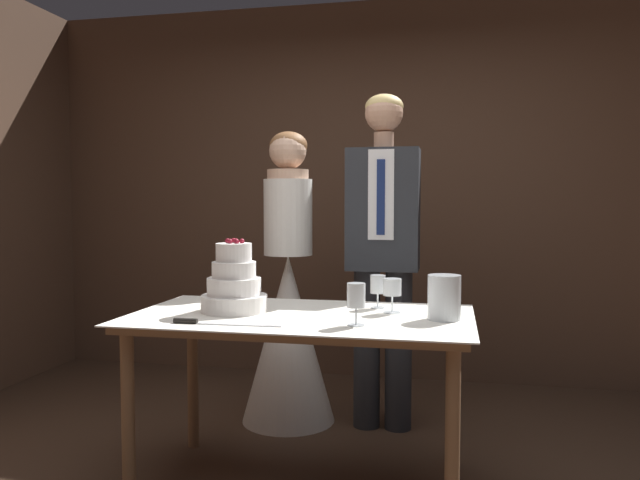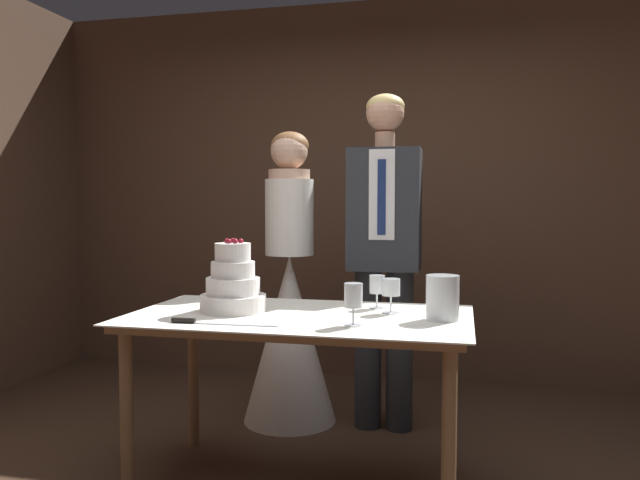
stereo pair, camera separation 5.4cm
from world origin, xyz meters
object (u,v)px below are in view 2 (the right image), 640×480
at_px(wine_glass_middle, 377,285).
at_px(bride, 290,315).
at_px(cake_knife, 204,322).
at_px(wine_glass_far, 353,298).
at_px(wine_glass_near, 391,288).
at_px(tiered_cake, 233,285).
at_px(cake_table, 299,333).
at_px(groom, 384,243).
at_px(hurricane_candle, 442,299).

height_order(wine_glass_middle, bride, bride).
bearing_deg(cake_knife, wine_glass_far, 7.30).
height_order(wine_glass_near, bride, bride).
bearing_deg(tiered_cake, bride, 87.18).
distance_m(cake_knife, wine_glass_near, 0.84).
distance_m(cake_table, wine_glass_far, 0.39).
height_order(tiered_cake, groom, groom).
relative_size(cake_table, wine_glass_near, 9.68).
bearing_deg(groom, hurricane_candle, -66.83).
height_order(cake_knife, hurricane_candle, hurricane_candle).
distance_m(wine_glass_near, hurricane_candle, 0.26).
xyz_separation_m(wine_glass_near, wine_glass_middle, (-0.08, 0.11, -0.00)).
distance_m(tiered_cake, wine_glass_middle, 0.67).
bearing_deg(wine_glass_far, wine_glass_near, 70.18).
distance_m(wine_glass_near, wine_glass_middle, 0.14).
xyz_separation_m(cake_knife, bride, (0.05, 1.11, -0.17)).
height_order(wine_glass_middle, hurricane_candle, hurricane_candle).
bearing_deg(cake_knife, bride, 85.39).
height_order(hurricane_candle, bride, bride).
height_order(tiered_cake, hurricane_candle, tiered_cake).
relative_size(wine_glass_near, bride, 0.09).
bearing_deg(groom, wine_glass_middle, -86.20).
bearing_deg(tiered_cake, groom, 53.81).
bearing_deg(tiered_cake, wine_glass_middle, 19.68).
xyz_separation_m(cake_table, wine_glass_near, (0.39, 0.12, 0.20)).
relative_size(tiered_cake, cake_knife, 0.73).
distance_m(cake_table, bride, 0.86).
bearing_deg(wine_glass_far, tiered_cake, 160.66).
bearing_deg(groom, wine_glass_far, -89.91).
bearing_deg(groom, bride, 179.94).
relative_size(cake_table, hurricane_candle, 7.91).
bearing_deg(wine_glass_near, groom, 99.55).
relative_size(tiered_cake, wine_glass_near, 2.14).
bearing_deg(wine_glass_far, cake_knife, -170.66).
xyz_separation_m(hurricane_candle, bride, (-0.90, 0.81, -0.25)).
relative_size(wine_glass_near, groom, 0.08).
distance_m(tiered_cake, wine_glass_far, 0.63).
relative_size(cake_knife, groom, 0.24).
bearing_deg(cake_knife, tiered_cake, 86.04).
height_order(wine_glass_near, wine_glass_middle, same).
bearing_deg(bride, cake_knife, -92.57).
xyz_separation_m(tiered_cake, wine_glass_far, (0.59, -0.21, -0.00)).
height_order(tiered_cake, wine_glass_far, tiered_cake).
distance_m(cake_knife, wine_glass_far, 0.62).
bearing_deg(wine_glass_middle, groom, 93.80).
xyz_separation_m(cake_knife, hurricane_candle, (0.95, 0.30, 0.08)).
bearing_deg(wine_glass_near, cake_knife, -149.71).
xyz_separation_m(wine_glass_middle, groom, (-0.04, 0.58, 0.16)).
bearing_deg(wine_glass_near, bride, 133.83).
relative_size(hurricane_candle, groom, 0.10).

